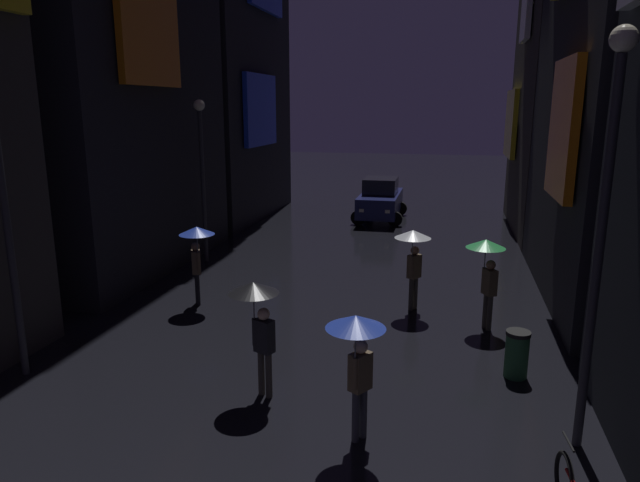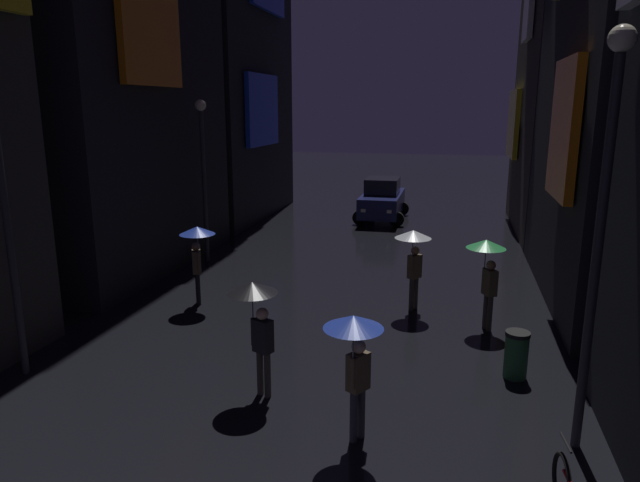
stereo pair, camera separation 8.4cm
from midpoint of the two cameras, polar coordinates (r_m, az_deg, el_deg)
The scene contains 10 objects.
pedestrian_near_crossing_clear at distance 14.33m, azimuth 9.50°, elevation -0.65°, with size 0.90×0.90×2.12m.
pedestrian_midstreet_centre_blue at distance 14.89m, azimuth -12.03°, elevation -0.23°, with size 0.90×0.90×2.12m.
pedestrian_midstreet_left_blue at distance 8.60m, azimuth 3.80°, elevation -10.12°, with size 0.90×0.90×2.12m.
pedestrian_foreground_right_black at distance 10.08m, azimuth -6.21°, elevation -6.58°, with size 0.90×0.90×2.12m.
pedestrian_far_right_green at distance 13.61m, azimuth 16.54°, elevation -1.77°, with size 0.90×0.90×2.12m.
car_distant at distance 26.16m, azimuth 6.33°, elevation 4.12°, with size 2.27×4.16×1.92m.
streetlamp_left_near at distance 11.83m, azimuth -29.08°, elevation 5.38°, with size 0.36×0.36×6.15m.
streetlamp_left_far at distance 19.02m, azimuth -11.48°, elevation 7.78°, with size 0.36×0.36×5.29m.
streetlamp_right_near at distance 8.85m, azimuth 26.70°, elevation 3.40°, with size 0.36×0.36×6.13m.
trash_bin at distance 11.72m, azimuth 19.22°, elevation -10.67°, with size 0.46×0.46×0.93m.
Camera 2 is at (2.98, -2.89, 5.09)m, focal length 32.00 mm.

